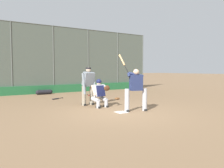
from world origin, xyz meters
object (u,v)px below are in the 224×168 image
Objects in this scene: spare_bat_near_backstop at (89,95)px; fielding_glove_on_dirt at (117,99)px; batter_at_plate at (136,88)px; catcher_behind_plate at (100,93)px; equipment_bag_dugout_side at (44,92)px; spare_bat_by_padding at (56,99)px; umpire_home at (88,85)px.

fielding_glove_on_dirt is (-0.55, 2.40, 0.02)m from spare_bat_near_backstop.
catcher_behind_plate is at bearing -47.96° from batter_at_plate.
catcher_behind_plate is at bearing 96.81° from equipment_bag_dugout_side.
batter_at_plate is 5.78m from spare_bat_near_backstop.
fielding_glove_on_dirt reaches higher than spare_bat_by_padding.
fielding_glove_on_dirt reaches higher than spare_bat_near_backstop.
spare_bat_near_backstop is (-1.68, -3.32, -0.93)m from umpire_home.
catcher_behind_plate is at bearing -9.76° from spare_bat_near_backstop.
fielding_glove_on_dirt is (-2.02, -1.67, -0.59)m from catcher_behind_plate.
umpire_home is 3.04m from spare_bat_by_padding.
umpire_home is (0.96, -2.35, 0.04)m from batter_at_plate.
spare_bat_by_padding is 3.43m from fielding_glove_on_dirt.
catcher_behind_plate reaches higher than equipment_bag_dugout_side.
spare_bat_near_backstop is (-0.71, -5.67, -0.89)m from batter_at_plate.
equipment_bag_dugout_side reaches higher than spare_bat_by_padding.
equipment_bag_dugout_side is (2.78, -4.73, 0.10)m from fielding_glove_on_dirt.
equipment_bag_dugout_side is (2.23, -2.33, 0.13)m from spare_bat_near_backstop.
equipment_bag_dugout_side reaches higher than spare_bat_near_backstop.
batter_at_plate is 7.33× the size of fielding_glove_on_dirt.
equipment_bag_dugout_side is at bearing -89.33° from umpire_home.
equipment_bag_dugout_side is at bearing -62.57° from batter_at_plate.
fielding_glove_on_dirt is 5.49m from equipment_bag_dugout_side.
umpire_home reaches higher than spare_bat_by_padding.
catcher_behind_plate is at bearing 100.27° from umpire_home.
catcher_behind_plate reaches higher than spare_bat_by_padding.
catcher_behind_plate reaches higher than spare_bat_near_backstop.
batter_at_plate reaches higher than equipment_bag_dugout_side.
spare_bat_near_backstop is 2.46m from fielding_glove_on_dirt.
umpire_home is 5.71× the size of fielding_glove_on_dirt.
catcher_behind_plate is 0.70× the size of umpire_home.
umpire_home is (0.21, -0.75, 0.31)m from catcher_behind_plate.
catcher_behind_plate is 1.53× the size of spare_bat_near_backstop.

